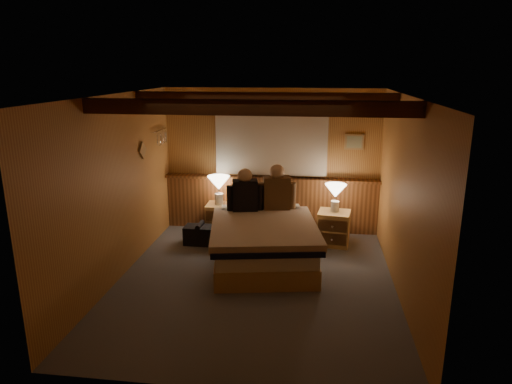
% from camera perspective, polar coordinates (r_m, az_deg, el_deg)
% --- Properties ---
extents(floor, '(4.20, 4.20, 0.00)m').
position_cam_1_polar(floor, '(6.10, -0.14, -11.16)').
color(floor, '#545A64').
rests_on(floor, ground).
extents(ceiling, '(4.20, 4.20, 0.00)m').
position_cam_1_polar(ceiling, '(5.47, -0.16, 11.98)').
color(ceiling, '#BF8C47').
rests_on(ceiling, wall_back).
extents(wall_back, '(3.60, 0.00, 3.60)m').
position_cam_1_polar(wall_back, '(7.70, 1.94, 3.93)').
color(wall_back, '#BF8E44').
rests_on(wall_back, floor).
extents(wall_left, '(0.00, 4.20, 4.20)m').
position_cam_1_polar(wall_left, '(6.16, -16.98, 0.37)').
color(wall_left, '#BF8E44').
rests_on(wall_left, floor).
extents(wall_right, '(0.00, 4.20, 4.20)m').
position_cam_1_polar(wall_right, '(5.72, 18.03, -0.85)').
color(wall_right, '#BF8E44').
rests_on(wall_right, floor).
extents(wall_front, '(3.60, 0.00, 3.60)m').
position_cam_1_polar(wall_front, '(3.71, -4.51, -8.89)').
color(wall_front, '#BF8E44').
rests_on(wall_front, floor).
extents(wainscot, '(3.60, 0.23, 0.94)m').
position_cam_1_polar(wainscot, '(7.81, 1.84, -1.31)').
color(wainscot, brown).
rests_on(wainscot, wall_back).
extents(curtain_window, '(2.18, 0.09, 1.11)m').
position_cam_1_polar(curtain_window, '(7.57, 1.90, 6.22)').
color(curtain_window, '#3F210F').
rests_on(curtain_window, wall_back).
extents(ceiling_beams, '(3.60, 1.65, 0.16)m').
position_cam_1_polar(ceiling_beams, '(5.62, 0.05, 11.15)').
color(ceiling_beams, '#3F210F').
rests_on(ceiling_beams, ceiling).
extents(coat_rail, '(0.05, 0.55, 0.24)m').
position_cam_1_polar(coat_rail, '(7.48, -11.77, 6.92)').
color(coat_rail, white).
rests_on(coat_rail, wall_left).
extents(framed_print, '(0.30, 0.04, 0.25)m').
position_cam_1_polar(framed_print, '(7.60, 12.18, 6.14)').
color(framed_print, tan).
rests_on(framed_print, wall_back).
extents(bed, '(1.70, 2.05, 0.63)m').
position_cam_1_polar(bed, '(6.50, 0.96, -6.29)').
color(bed, tan).
rests_on(bed, floor).
extents(nightstand_left, '(0.46, 0.42, 0.50)m').
position_cam_1_polar(nightstand_left, '(7.75, -4.46, -3.30)').
color(nightstand_left, tan).
rests_on(nightstand_left, floor).
extents(nightstand_right, '(0.54, 0.50, 0.54)m').
position_cam_1_polar(nightstand_right, '(7.32, 9.66, -4.47)').
color(nightstand_right, tan).
rests_on(nightstand_right, floor).
extents(lamp_left, '(0.37, 0.37, 0.48)m').
position_cam_1_polar(lamp_left, '(7.58, -4.68, 0.92)').
color(lamp_left, silver).
rests_on(lamp_left, nightstand_left).
extents(lamp_right, '(0.33, 0.33, 0.44)m').
position_cam_1_polar(lamp_right, '(7.18, 9.91, -0.06)').
color(lamp_right, silver).
rests_on(lamp_right, nightstand_right).
extents(person_left, '(0.54, 0.28, 0.67)m').
position_cam_1_polar(person_left, '(6.85, -1.39, -0.14)').
color(person_left, black).
rests_on(person_left, bed).
extents(person_right, '(0.58, 0.30, 0.71)m').
position_cam_1_polar(person_right, '(6.93, 2.61, 0.19)').
color(person_right, '#533A21').
rests_on(person_right, bed).
extents(duffel_bag, '(0.49, 0.30, 0.35)m').
position_cam_1_polar(duffel_bag, '(7.33, -7.00, -5.30)').
color(duffel_bag, black).
rests_on(duffel_bag, floor).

